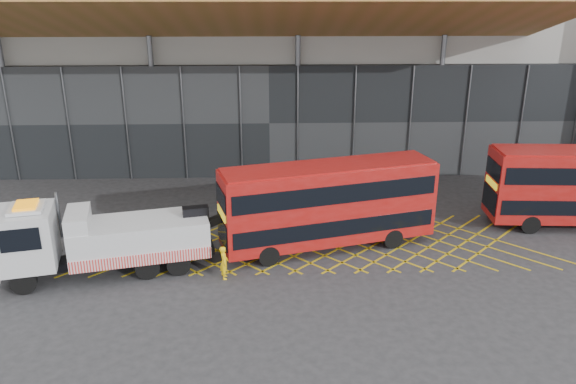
{
  "coord_description": "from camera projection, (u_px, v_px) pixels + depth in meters",
  "views": [
    {
      "loc": [
        2.05,
        -27.59,
        13.04
      ],
      "look_at": [
        3.0,
        1.5,
        2.4
      ],
      "focal_mm": 35.0,
      "sensor_mm": 36.0,
      "label": 1
    }
  ],
  "objects": [
    {
      "name": "road_markings",
      "position": [
        322.0,
        242.0,
        30.45
      ],
      "size": [
        26.36,
        7.16,
        0.01
      ],
      "color": "gold",
      "rests_on": "ground_plane"
    },
    {
      "name": "construction_building",
      "position": [
        268.0,
        42.0,
        44.55
      ],
      "size": [
        55.0,
        23.97,
        18.0
      ],
      "color": "gray",
      "rests_on": "ground_plane"
    },
    {
      "name": "ground_plane",
      "position": [
        234.0,
        244.0,
        30.31
      ],
      "size": [
        120.0,
        120.0,
        0.0
      ],
      "primitive_type": "plane",
      "color": "#2A2A2D"
    },
    {
      "name": "bus_towed",
      "position": [
        328.0,
        202.0,
        29.12
      ],
      "size": [
        11.5,
        5.49,
        4.57
      ],
      "rotation": [
        0.0,
        0.0,
        0.27
      ],
      "color": "#9E0F0C",
      "rests_on": "ground_plane"
    },
    {
      "name": "worker",
      "position": [
        224.0,
        262.0,
        26.47
      ],
      "size": [
        0.46,
        0.64,
        1.65
      ],
      "primitive_type": "imported",
      "rotation": [
        0.0,
        0.0,
        1.68
      ],
      "color": "yellow",
      "rests_on": "ground_plane"
    },
    {
      "name": "recovery_truck",
      "position": [
        99.0,
        239.0,
        26.58
      ],
      "size": [
        11.41,
        4.79,
        3.97
      ],
      "rotation": [
        0.0,
        0.0,
        0.23
      ],
      "color": "black",
      "rests_on": "ground_plane"
    }
  ]
}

